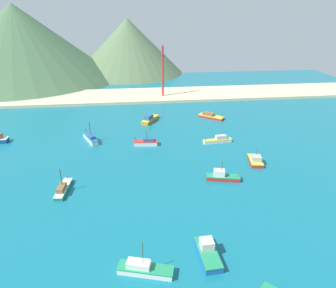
% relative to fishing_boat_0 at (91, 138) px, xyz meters
% --- Properties ---
extents(ground, '(260.00, 280.00, 0.50)m').
position_rel_fishing_boat_0_xyz_m(ground, '(5.57, -35.32, -1.18)').
color(ground, '#146B7F').
extents(fishing_boat_0, '(5.65, 9.24, 6.41)m').
position_rel_fishing_boat_0_xyz_m(fishing_boat_0, '(0.00, 0.00, 0.00)').
color(fishing_boat_0, silver).
rests_on(fishing_boat_0, ground).
extents(fishing_boat_1, '(8.46, 4.08, 4.92)m').
position_rel_fishing_boat_0_xyz_m(fishing_boat_1, '(34.43, -27.76, -0.03)').
color(fishing_boat_1, red).
rests_on(fishing_boat_1, ground).
extents(fishing_boat_2, '(2.78, 8.74, 5.96)m').
position_rel_fishing_boat_0_xyz_m(fishing_boat_2, '(-3.02, -28.67, -0.20)').
color(fishing_boat_2, '#198466').
rests_on(fishing_boat_2, ground).
extents(fishing_boat_3, '(4.26, 7.25, 4.77)m').
position_rel_fishing_boat_0_xyz_m(fishing_boat_3, '(45.79, -20.40, -0.06)').
color(fishing_boat_3, red).
rests_on(fishing_boat_3, ground).
extents(fishing_boat_4, '(6.99, 9.57, 2.71)m').
position_rel_fishing_boat_0_xyz_m(fishing_boat_4, '(19.56, 15.70, 0.06)').
color(fishing_boat_4, orange).
rests_on(fishing_boat_4, ground).
extents(fishing_boat_6, '(9.20, 4.66, 6.13)m').
position_rel_fishing_boat_0_xyz_m(fishing_boat_6, '(14.26, -54.20, -0.12)').
color(fishing_boat_6, silver).
rests_on(fishing_boat_6, ground).
extents(fishing_boat_8, '(9.45, 8.46, 1.87)m').
position_rel_fishing_boat_0_xyz_m(fishing_boat_8, '(42.74, 17.11, -0.23)').
color(fishing_boat_8, red).
rests_on(fishing_boat_8, ground).
extents(fishing_boat_9, '(9.16, 2.74, 2.30)m').
position_rel_fishing_boat_0_xyz_m(fishing_boat_9, '(39.50, -5.76, -0.12)').
color(fishing_boat_9, silver).
rests_on(fishing_boat_9, ground).
extents(fishing_boat_11, '(7.21, 2.90, 4.88)m').
position_rel_fishing_boat_0_xyz_m(fishing_boat_11, '(17.17, -5.14, -0.02)').
color(fishing_boat_11, silver).
rests_on(fishing_boat_11, ground).
extents(fishing_boat_12, '(3.34, 7.79, 2.87)m').
position_rel_fishing_boat_0_xyz_m(fishing_boat_12, '(25.04, -52.04, 0.02)').
color(fishing_boat_12, '#1E5BA8').
rests_on(fishing_boat_12, ground).
extents(beach_strip, '(247.00, 24.33, 1.20)m').
position_rel_fishing_boat_0_xyz_m(beach_strip, '(5.57, 50.06, -0.33)').
color(beach_strip, beige).
rests_on(beach_strip, ground).
extents(hill_west, '(105.06, 105.06, 40.69)m').
position_rel_fishing_boat_0_xyz_m(hill_west, '(-47.76, 94.70, 19.42)').
color(hill_west, '#476B47').
rests_on(hill_west, ground).
extents(hill_central, '(67.61, 67.61, 32.64)m').
position_rel_fishing_boat_0_xyz_m(hill_central, '(12.29, 108.86, 15.39)').
color(hill_central, '#56704C').
rests_on(hill_central, ground).
extents(radio_tower, '(2.34, 1.87, 23.36)m').
position_rel_fishing_boat_0_xyz_m(radio_tower, '(27.54, 46.70, 10.98)').
color(radio_tower, '#B7332D').
rests_on(radio_tower, ground).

